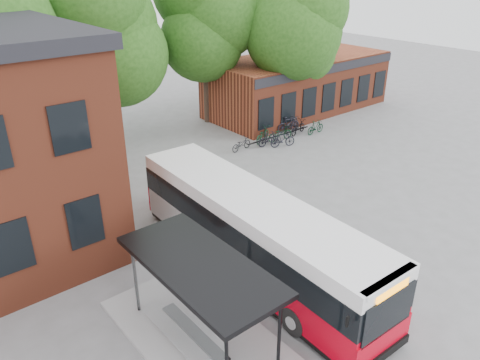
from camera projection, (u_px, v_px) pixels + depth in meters
ground at (285, 269)px, 17.59m from camera, size 100.00×100.00×0.00m
shop_row at (298, 84)px, 35.08m from camera, size 14.00×6.20×4.00m
bus_shelter at (201, 303)px, 13.69m from camera, size 3.60×7.00×2.90m
bike_rail at (279, 138)px, 29.79m from camera, size 5.20×0.10×0.38m
tree_1 at (100, 58)px, 27.75m from camera, size 7.92×7.92×10.40m
tree_2 at (205, 42)px, 30.94m from camera, size 7.92×7.92×11.00m
tree_3 at (301, 55)px, 31.40m from camera, size 7.04×7.04×9.28m
city_bus at (253, 235)px, 16.96m from camera, size 2.92×11.88×3.00m
bicycle_0 at (241, 144)px, 28.19m from camera, size 1.58×0.70×0.81m
bicycle_1 at (269, 139)px, 28.83m from camera, size 1.56×0.61×0.92m
bicycle_2 at (263, 134)px, 29.51m from camera, size 1.91×1.32×0.95m
bicycle_3 at (283, 139)px, 28.67m from camera, size 1.66×0.99×0.96m
bicycle_4 at (280, 133)px, 29.63m from camera, size 1.88×0.82×0.96m
bicycle_5 at (289, 124)px, 31.16m from camera, size 1.81×0.76×1.06m
bicycle_6 at (298, 127)px, 30.78m from camera, size 1.85×1.08×0.92m
bicycle_7 at (293, 123)px, 31.58m from camera, size 1.59×0.71×0.92m
bicycle_extra_0 at (316, 127)px, 30.83m from camera, size 1.52×0.45×0.91m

